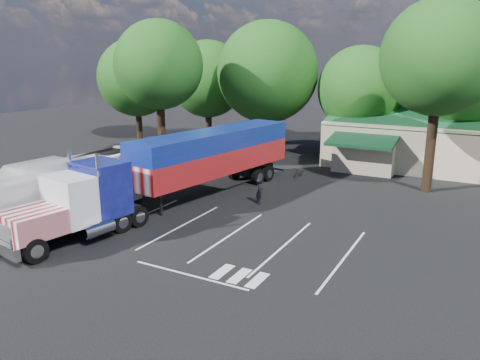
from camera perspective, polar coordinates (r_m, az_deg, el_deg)
The scene contains 14 objects.
ground at distance 32.25m, azimuth -0.99°, elevation -2.37°, with size 120.00×120.00×0.00m, color black.
event_hall at distance 45.27m, azimuth 26.27°, elevation 3.97°, with size 24.20×14.12×5.55m.
tree_row_a at distance 57.12m, azimuth -12.49°, elevation 12.08°, with size 9.00×9.00×11.68m.
tree_row_b at distance 52.82m, azimuth -3.93°, elevation 12.17°, with size 8.40×8.40×11.35m.
tree_row_c at distance 47.54m, azimuth 3.39°, elevation 12.98°, with size 10.00×10.00×13.05m.
tree_row_d at distance 45.82m, azimuth 14.50°, elevation 10.66°, with size 8.00×8.00×10.60m.
tree_row_e at distance 44.92m, azimuth 26.20°, elevation 11.49°, with size 9.60×9.60×12.90m.
tree_near_left at distance 41.67m, azimuth -9.88°, elevation 13.61°, with size 7.60×7.60×12.65m.
tree_near_right at distance 35.54m, azimuth 23.19°, elevation 13.56°, with size 8.00×8.00×13.50m.
semi_truck at distance 31.16m, azimuth -6.74°, elevation 2.00°, with size 6.54×22.69×4.72m.
woman at distance 31.07m, azimuth 2.39°, elevation -1.39°, with size 0.63×0.41×1.72m, color black.
bicycle at distance 38.40m, azimuth 7.22°, elevation 0.94°, with size 0.53×1.53×0.80m, color black.
tour_bus at distance 30.06m, azimuth -20.48°, elevation -0.98°, with size 3.07×13.13×3.66m, color silver.
silver_sedan at distance 42.12m, azimuth 20.71°, elevation 1.62°, with size 1.30×3.73×1.23m, color #9EA0A6.
Camera 1 is at (15.12, -26.85, 9.50)m, focal length 35.00 mm.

